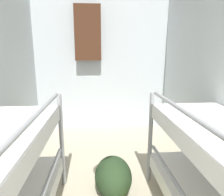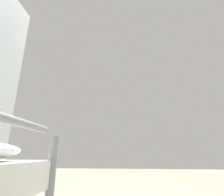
# 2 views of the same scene
# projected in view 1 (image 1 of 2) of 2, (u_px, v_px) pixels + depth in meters

# --- Properties ---
(wall_back) EXTENTS (2.46, 0.06, 2.41)m
(wall_back) POSITION_uv_depth(u_px,v_px,m) (102.00, 63.00, 3.60)
(wall_back) COLOR silver
(wall_back) RESTS_ON ground_plane
(duffel_bag) EXTENTS (0.37, 0.50, 0.37)m
(duffel_bag) POSITION_uv_depth(u_px,v_px,m) (113.00, 176.00, 1.98)
(duffel_bag) COLOR #23381E
(duffel_bag) RESTS_ON ground_plane
(hanging_coat) EXTENTS (0.44, 0.12, 0.90)m
(hanging_coat) POSITION_uv_depth(u_px,v_px,m) (88.00, 33.00, 3.33)
(hanging_coat) COLOR #472819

